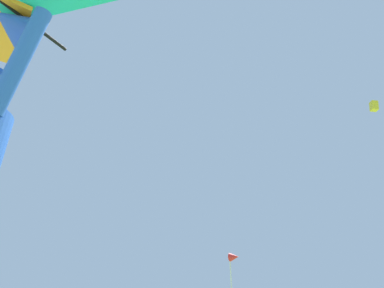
% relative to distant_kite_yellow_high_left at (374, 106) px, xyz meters
% --- Properties ---
extents(distant_kite_yellow_high_left, '(0.92, 0.80, 1.03)m').
position_rel_distant_kite_yellow_high_left_xyz_m(distant_kite_yellow_high_left, '(0.00, 0.00, 0.00)').
color(distant_kite_yellow_high_left, yellow).
extents(marker_flag, '(0.30, 0.24, 1.72)m').
position_rel_distant_kite_yellow_high_left_xyz_m(marker_flag, '(-5.00, -21.54, -15.43)').
color(marker_flag, silver).
rests_on(marker_flag, ground).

